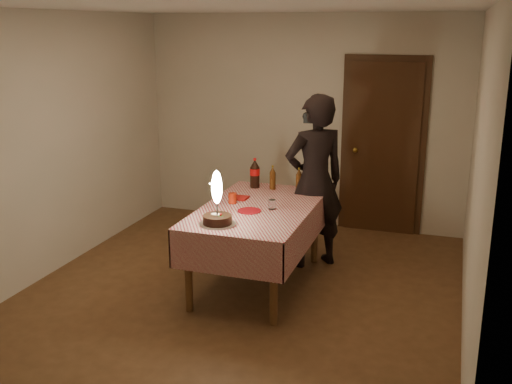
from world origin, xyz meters
TOP-DOWN VIEW (x-y plane):
  - ground at (0.00, 0.00)m, footprint 4.00×4.50m
  - room_shell at (0.03, 0.08)m, footprint 4.04×4.54m
  - dining_table at (0.09, 0.23)m, footprint 1.02×1.72m
  - birthday_cake at (-0.07, -0.36)m, footprint 0.31×0.31m
  - red_plate at (0.06, 0.08)m, footprint 0.22×0.22m
  - red_cup at (-0.18, 0.27)m, footprint 0.08×0.08m
  - clear_cup at (0.24, 0.21)m, footprint 0.07×0.07m
  - napkin_stack at (-0.16, 0.43)m, footprint 0.15×0.15m
  - cola_bottle at (-0.16, 0.89)m, footprint 0.10×0.10m
  - amber_bottle_left at (0.04, 0.89)m, footprint 0.06×0.06m
  - amber_bottle_right at (0.32, 0.89)m, footprint 0.06×0.06m
  - photographer at (0.48, 0.91)m, footprint 0.78×0.75m

SIDE VIEW (x-z plane):
  - ground at x=0.00m, z-range -0.01..0.01m
  - dining_table at x=0.09m, z-range 0.29..1.08m
  - red_plate at x=0.06m, z-range 0.79..0.80m
  - napkin_stack at x=-0.16m, z-range 0.79..0.81m
  - clear_cup at x=0.24m, z-range 0.79..0.88m
  - red_cup at x=-0.18m, z-range 0.79..0.89m
  - photographer at x=0.48m, z-range 0.00..1.80m
  - amber_bottle_left at x=0.04m, z-range 0.78..1.04m
  - amber_bottle_right at x=0.32m, z-range 0.78..1.04m
  - birthday_cake at x=-0.07m, z-range 0.68..1.16m
  - cola_bottle at x=-0.16m, z-range 0.78..1.10m
  - room_shell at x=0.03m, z-range 0.34..2.96m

